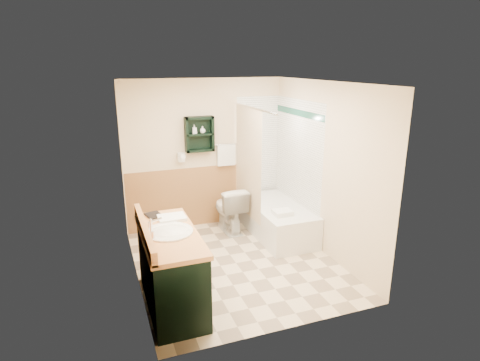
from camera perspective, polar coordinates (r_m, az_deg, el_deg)
name	(u,v)px	position (r m, az deg, el deg)	size (l,w,h in m)	color
floor	(236,263)	(5.58, -0.56, -11.66)	(3.00, 3.00, 0.00)	beige
back_wall	(204,154)	(6.53, -5.11, 3.77)	(2.60, 0.04, 2.40)	#FFECC7
left_wall	(130,190)	(4.86, -15.42, -1.26)	(0.04, 3.00, 2.40)	#FFECC7
right_wall	(325,169)	(5.69, 12.03, 1.54)	(0.04, 3.00, 2.40)	#FFECC7
ceiling	(235,81)	(4.92, -0.65, 14.02)	(2.60, 3.00, 0.04)	white
wainscot_left	(137,244)	(5.11, -14.43, -8.71)	(2.98, 2.98, 1.00)	#B07D47
wainscot_back	(206,196)	(6.69, -4.88, -2.16)	(2.58, 2.58, 1.00)	#B07D47
mirror_frame	(138,177)	(4.25, -14.36, 0.52)	(1.30, 1.30, 1.00)	brown
mirror_glass	(138,177)	(4.25, -14.29, 0.53)	(1.20, 1.20, 0.90)	white
tile_right	(297,167)	(6.33, 8.06, 1.86)	(1.50, 1.50, 2.10)	white
tile_back	(263,159)	(6.85, 3.33, 3.13)	(0.95, 0.95, 2.10)	white
tile_accent	(298,113)	(6.17, 8.30, 9.51)	(1.50, 1.50, 0.10)	#144938
wall_shelf	(199,134)	(6.33, -5.79, 6.57)	(0.45, 0.15, 0.55)	black
hair_dryer	(181,157)	(6.35, -8.38, 3.30)	(0.10, 0.24, 0.18)	white
towel_bar	(226,144)	(6.53, -2.00, 5.17)	(0.40, 0.06, 0.40)	white
curtain_rod	(253,108)	(5.84, 1.83, 10.28)	(0.03, 0.03, 1.60)	silver
shower_curtain	(248,163)	(6.15, 1.15, 2.56)	(1.05, 1.05, 1.70)	beige
vanity	(171,269)	(4.60, -9.79, -12.27)	(0.59, 1.38, 0.88)	black
bathtub	(277,220)	(6.35, 5.31, -5.64)	(0.74, 1.50, 0.49)	white
toilet	(229,209)	(6.44, -1.56, -4.09)	(0.42, 0.75, 0.73)	white
counter_towel	(172,218)	(4.74, -9.68, -5.25)	(0.31, 0.24, 0.04)	white
vanity_book	(146,209)	(4.81, -13.19, -3.91)	(0.17, 0.02, 0.23)	black
tub_towel	(283,213)	(5.89, 6.07, -4.55)	(0.27, 0.22, 0.07)	white
soap_bottle_a	(194,132)	(6.29, -6.49, 6.93)	(0.06, 0.14, 0.06)	white
soap_bottle_b	(203,130)	(6.32, -5.35, 7.11)	(0.09, 0.11, 0.09)	white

